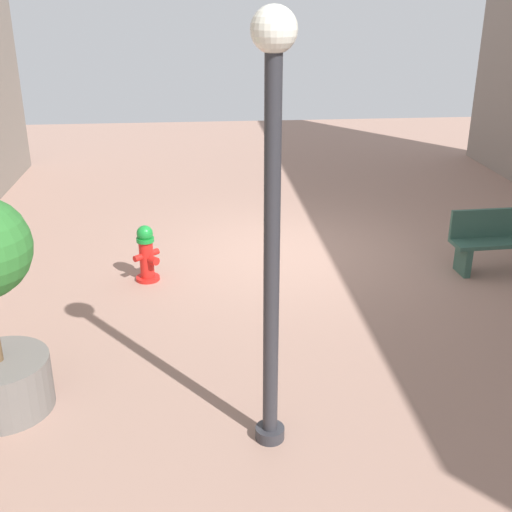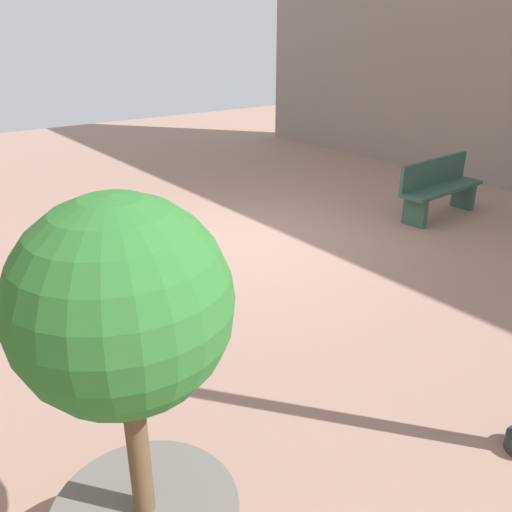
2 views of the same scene
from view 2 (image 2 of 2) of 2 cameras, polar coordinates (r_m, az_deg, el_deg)
ground_plane at (r=7.82m, az=-0.68°, el=1.73°), size 23.40×23.40×0.00m
fire_hydrant at (r=5.92m, az=-13.74°, el=-1.77°), size 0.39×0.39×0.86m
bench_near at (r=9.24m, az=19.17°, el=7.12°), size 1.79×0.52×0.95m
planter_tree at (r=2.66m, az=-13.14°, el=-15.44°), size 0.99×0.99×2.27m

